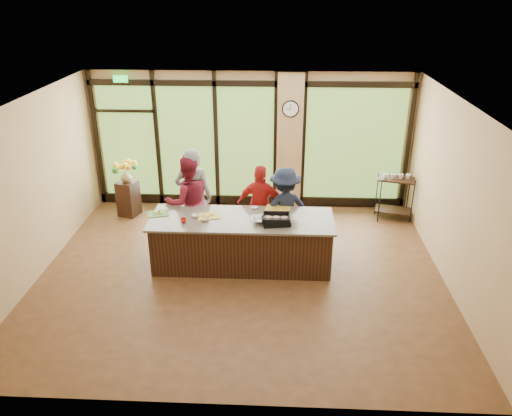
# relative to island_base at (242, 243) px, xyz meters

# --- Properties ---
(floor) EXTENTS (7.00, 7.00, 0.00)m
(floor) POSITION_rel_island_base_xyz_m (0.00, -0.30, -0.44)
(floor) COLOR #4D321B
(floor) RESTS_ON ground
(ceiling) EXTENTS (7.00, 7.00, 0.00)m
(ceiling) POSITION_rel_island_base_xyz_m (0.00, -0.30, 2.56)
(ceiling) COLOR white
(ceiling) RESTS_ON back_wall
(back_wall) EXTENTS (7.00, 0.00, 7.00)m
(back_wall) POSITION_rel_island_base_xyz_m (0.00, 2.70, 1.06)
(back_wall) COLOR tan
(back_wall) RESTS_ON floor
(left_wall) EXTENTS (0.00, 6.00, 6.00)m
(left_wall) POSITION_rel_island_base_xyz_m (-3.50, -0.30, 1.06)
(left_wall) COLOR tan
(left_wall) RESTS_ON floor
(right_wall) EXTENTS (0.00, 6.00, 6.00)m
(right_wall) POSITION_rel_island_base_xyz_m (3.50, -0.30, 1.06)
(right_wall) COLOR tan
(right_wall) RESTS_ON floor
(window_wall) EXTENTS (6.90, 0.12, 3.00)m
(window_wall) POSITION_rel_island_base_xyz_m (0.16, 2.65, 0.95)
(window_wall) COLOR tan
(window_wall) RESTS_ON floor
(island_base) EXTENTS (3.10, 1.00, 0.88)m
(island_base) POSITION_rel_island_base_xyz_m (0.00, 0.00, 0.00)
(island_base) COLOR black
(island_base) RESTS_ON floor
(countertop) EXTENTS (3.20, 1.10, 0.04)m
(countertop) POSITION_rel_island_base_xyz_m (0.00, 0.00, 0.46)
(countertop) COLOR #6E665B
(countertop) RESTS_ON island_base
(wall_clock) EXTENTS (0.36, 0.04, 0.36)m
(wall_clock) POSITION_rel_island_base_xyz_m (0.85, 2.57, 1.81)
(wall_clock) COLOR black
(wall_clock) RESTS_ON window_wall
(cook_left) EXTENTS (0.72, 0.48, 1.92)m
(cook_left) POSITION_rel_island_base_xyz_m (-0.97, 0.82, 0.52)
(cook_left) COLOR gray
(cook_left) RESTS_ON floor
(cook_midleft) EXTENTS (1.07, 0.96, 1.81)m
(cook_midleft) POSITION_rel_island_base_xyz_m (-1.06, 0.71, 0.46)
(cook_midleft) COLOR maroon
(cook_midleft) RESTS_ON floor
(cook_midright) EXTENTS (1.00, 0.54, 1.61)m
(cook_midright) POSITION_rel_island_base_xyz_m (0.31, 0.79, 0.37)
(cook_midright) COLOR #B01D1B
(cook_midright) RESTS_ON floor
(cook_right) EXTENTS (1.16, 0.86, 1.60)m
(cook_right) POSITION_rel_island_base_xyz_m (0.75, 0.72, 0.36)
(cook_right) COLOR #171E32
(cook_right) RESTS_ON floor
(roasting_pan) EXTENTS (0.51, 0.43, 0.08)m
(roasting_pan) POSITION_rel_island_base_xyz_m (0.60, -0.16, 0.52)
(roasting_pan) COLOR black
(roasting_pan) RESTS_ON countertop
(mixing_bowl) EXTENTS (0.39, 0.39, 0.08)m
(mixing_bowl) POSITION_rel_island_base_xyz_m (0.34, -0.11, 0.52)
(mixing_bowl) COLOR silver
(mixing_bowl) RESTS_ON countertop
(cutting_board_left) EXTENTS (0.43, 0.37, 0.01)m
(cutting_board_left) POSITION_rel_island_base_xyz_m (-1.50, 0.11, 0.49)
(cutting_board_left) COLOR #4A8731
(cutting_board_left) RESTS_ON countertop
(cutting_board_center) EXTENTS (0.47, 0.40, 0.01)m
(cutting_board_center) POSITION_rel_island_base_xyz_m (-0.59, 0.06, 0.49)
(cutting_board_center) COLOR gold
(cutting_board_center) RESTS_ON countertop
(cutting_board_right) EXTENTS (0.49, 0.40, 0.01)m
(cutting_board_right) POSITION_rel_island_base_xyz_m (0.62, 0.40, 0.49)
(cutting_board_right) COLOR gold
(cutting_board_right) RESTS_ON countertop
(prep_bowl_near) EXTENTS (0.15, 0.15, 0.05)m
(prep_bowl_near) POSITION_rel_island_base_xyz_m (-0.81, 0.03, 0.50)
(prep_bowl_near) COLOR white
(prep_bowl_near) RESTS_ON countertop
(prep_bowl_mid) EXTENTS (0.15, 0.15, 0.04)m
(prep_bowl_mid) POSITION_rel_island_base_xyz_m (-0.62, -0.12, 0.50)
(prep_bowl_mid) COLOR white
(prep_bowl_mid) RESTS_ON countertop
(prep_bowl_far) EXTENTS (0.15, 0.15, 0.03)m
(prep_bowl_far) POSITION_rel_island_base_xyz_m (0.20, 0.43, 0.49)
(prep_bowl_far) COLOR white
(prep_bowl_far) RESTS_ON countertop
(red_ramekin) EXTENTS (0.13, 0.13, 0.08)m
(red_ramekin) POSITION_rel_island_base_xyz_m (-0.98, -0.21, 0.52)
(red_ramekin) COLOR red
(red_ramekin) RESTS_ON countertop
(flower_stand) EXTENTS (0.49, 0.49, 0.77)m
(flower_stand) POSITION_rel_island_base_xyz_m (-2.62, 1.99, -0.05)
(flower_stand) COLOR black
(flower_stand) RESTS_ON floor
(flower_vase) EXTENTS (0.26, 0.26, 0.25)m
(flower_vase) POSITION_rel_island_base_xyz_m (-2.62, 1.99, 0.46)
(flower_vase) COLOR #8F764E
(flower_vase) RESTS_ON flower_stand
(bar_cart) EXTENTS (0.83, 0.60, 1.02)m
(bar_cart) POSITION_rel_island_base_xyz_m (3.10, 2.08, 0.17)
(bar_cart) COLOR black
(bar_cart) RESTS_ON floor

